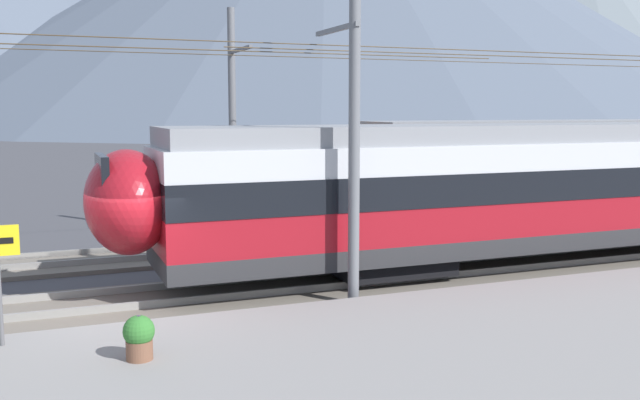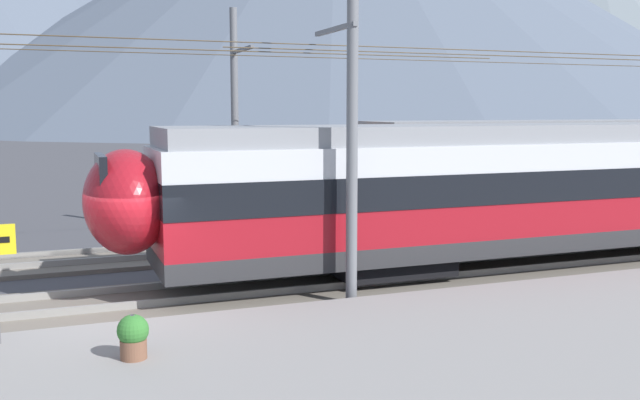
# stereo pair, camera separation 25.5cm
# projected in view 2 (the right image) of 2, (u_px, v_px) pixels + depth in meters

# --- Properties ---
(ground_plane) EXTENTS (400.00, 400.00, 0.00)m
(ground_plane) POSITION_uv_depth(u_px,v_px,m) (120.00, 324.00, 14.12)
(ground_plane) COLOR #424247
(track_near) EXTENTS (120.00, 3.00, 0.28)m
(track_near) POSITION_uv_depth(u_px,v_px,m) (115.00, 304.00, 15.31)
(track_near) COLOR #6B6359
(track_near) RESTS_ON ground
(track_far) EXTENTS (120.00, 3.00, 0.28)m
(track_far) POSITION_uv_depth(u_px,v_px,m) (100.00, 260.00, 19.82)
(track_far) COLOR #6B6359
(track_far) RESTS_ON ground
(train_far_track) EXTENTS (23.53, 3.03, 4.27)m
(train_far_track) POSITION_uv_depth(u_px,v_px,m) (628.00, 164.00, 26.10)
(train_far_track) COLOR #2D2D30
(train_far_track) RESTS_ON track_far
(catenary_mast_mid) EXTENTS (42.11, 2.23, 7.51)m
(catenary_mast_mid) POSITION_uv_depth(u_px,v_px,m) (349.00, 123.00, 14.81)
(catenary_mast_mid) COLOR slate
(catenary_mast_mid) RESTS_ON ground
(catenary_mast_far_side) EXTENTS (42.11, 2.38, 7.41)m
(catenary_mast_far_side) POSITION_uv_depth(u_px,v_px,m) (236.00, 119.00, 22.67)
(catenary_mast_far_side) COLOR slate
(catenary_mast_far_side) RESTS_ON ground
(potted_plant_platform_edge) EXTENTS (0.49, 0.49, 0.71)m
(potted_plant_platform_edge) POSITION_uv_depth(u_px,v_px,m) (133.00, 335.00, 11.08)
(potted_plant_platform_edge) COLOR brown
(potted_plant_platform_edge) RESTS_ON platform_slab
(mountain_right_ridge) EXTENTS (193.00, 193.00, 64.65)m
(mountain_right_ridge) POSITION_uv_depth(u_px,v_px,m) (588.00, 31.00, 257.72)
(mountain_right_ridge) COLOR slate
(mountain_right_ridge) RESTS_ON ground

